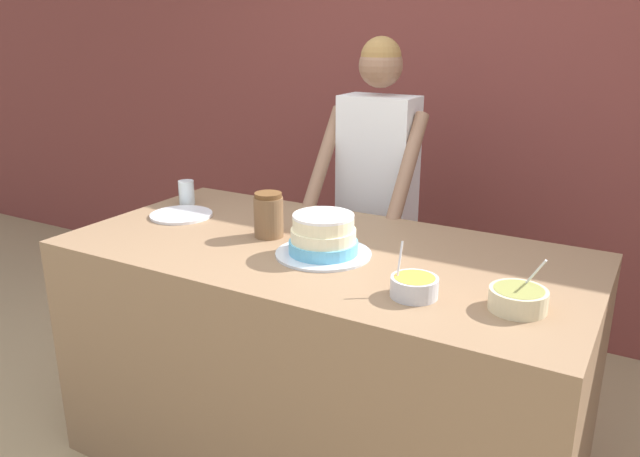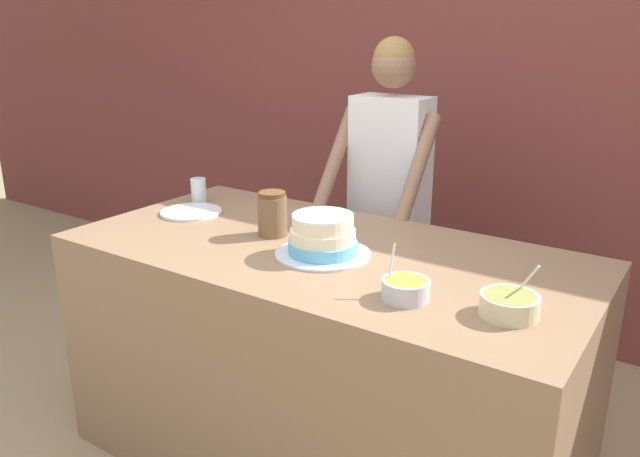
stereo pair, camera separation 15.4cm
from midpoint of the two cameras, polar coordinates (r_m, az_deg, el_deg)
wall_back at (r=3.63m, az=15.80°, el=10.81°), size 10.00×0.05×2.60m
counter at (r=2.50m, az=2.12°, el=-11.90°), size 1.94×0.96×0.93m
person_baker at (r=2.98m, az=7.79°, el=4.56°), size 0.48×0.46×1.67m
cake at (r=2.21m, az=2.25°, el=-0.84°), size 0.35×0.35×0.15m
frosting_bowl_orange at (r=1.90m, az=10.15°, el=-5.44°), size 0.15×0.15×0.16m
frosting_bowl_olive at (r=1.87m, az=19.24°, el=-6.59°), size 0.17×0.17×0.15m
drinking_glass at (r=2.93m, az=-9.57°, el=3.45°), size 0.07×0.07×0.11m
ceramic_plate at (r=2.77m, az=-10.15°, el=1.47°), size 0.27×0.27×0.01m
stoneware_jar at (r=2.42m, az=-2.56°, el=1.31°), size 0.11×0.11×0.17m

